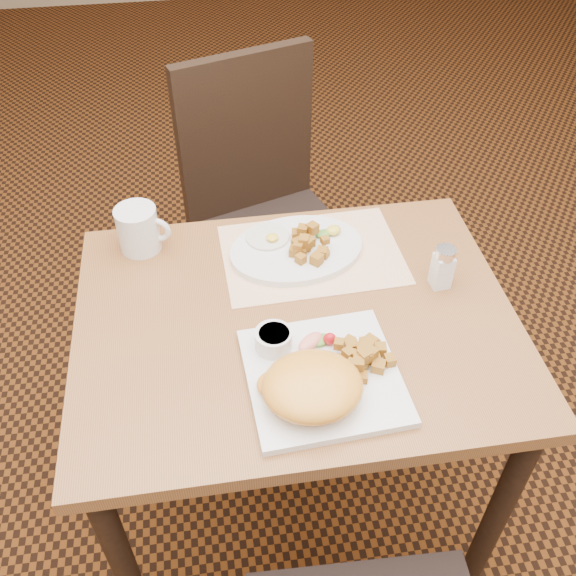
# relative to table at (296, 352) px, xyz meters

# --- Properties ---
(ground) EXTENTS (8.00, 8.00, 0.00)m
(ground) POSITION_rel_table_xyz_m (0.00, 0.00, -0.64)
(ground) COLOR black
(ground) RESTS_ON ground
(table) EXTENTS (0.90, 0.70, 0.75)m
(table) POSITION_rel_table_xyz_m (0.00, 0.00, 0.00)
(table) COLOR #92592D
(table) RESTS_ON ground
(chair_far) EXTENTS (0.53, 0.54, 0.97)m
(chair_far) POSITION_rel_table_xyz_m (0.01, 0.68, -0.10)
(chair_far) COLOR black
(chair_far) RESTS_ON ground
(placemat) EXTENTS (0.41, 0.29, 0.00)m
(placemat) POSITION_rel_table_xyz_m (0.07, 0.19, 0.11)
(placemat) COLOR white
(placemat) RESTS_ON table
(plate_square) EXTENTS (0.30, 0.30, 0.02)m
(plate_square) POSITION_rel_table_xyz_m (0.02, -0.17, 0.12)
(plate_square) COLOR silver
(plate_square) RESTS_ON table
(plate_oval) EXTENTS (0.34, 0.27, 0.02)m
(plate_oval) POSITION_rel_table_xyz_m (0.03, 0.20, 0.12)
(plate_oval) COLOR silver
(plate_oval) RESTS_ON placemat
(hollandaise_mound) EXTENTS (0.19, 0.16, 0.07)m
(hollandaise_mound) POSITION_rel_table_xyz_m (-0.01, -0.22, 0.16)
(hollandaise_mound) COLOR #FAA731
(hollandaise_mound) RESTS_ON plate_square
(ramekin) EXTENTS (0.07, 0.07, 0.04)m
(ramekin) POSITION_rel_table_xyz_m (-0.06, -0.09, 0.15)
(ramekin) COLOR silver
(ramekin) RESTS_ON plate_square
(garnish_sq) EXTENTS (0.08, 0.06, 0.03)m
(garnish_sq) POSITION_rel_table_xyz_m (0.03, -0.09, 0.14)
(garnish_sq) COLOR #387223
(garnish_sq) RESTS_ON plate_square
(fried_egg) EXTENTS (0.10, 0.10, 0.02)m
(fried_egg) POSITION_rel_table_xyz_m (-0.03, 0.24, 0.13)
(fried_egg) COLOR white
(fried_egg) RESTS_ON plate_oval
(garnish_ov) EXTENTS (0.07, 0.04, 0.02)m
(garnish_ov) POSITION_rel_table_xyz_m (0.11, 0.23, 0.14)
(garnish_ov) COLOR #387223
(garnish_ov) RESTS_ON plate_oval
(salt_shaker) EXTENTS (0.05, 0.05, 0.10)m
(salt_shaker) POSITION_rel_table_xyz_m (0.32, 0.05, 0.16)
(salt_shaker) COLOR white
(salt_shaker) RESTS_ON table
(coffee_mug) EXTENTS (0.12, 0.09, 0.11)m
(coffee_mug) POSITION_rel_table_xyz_m (-0.31, 0.27, 0.16)
(coffee_mug) COLOR silver
(coffee_mug) RESTS_ON table
(home_fries_sq) EXTENTS (0.11, 0.11, 0.04)m
(home_fries_sq) POSITION_rel_table_xyz_m (0.10, -0.14, 0.14)
(home_fries_sq) COLOR #AD6F1B
(home_fries_sq) RESTS_ON plate_square
(home_fries_ov) EXTENTS (0.10, 0.12, 0.04)m
(home_fries_ov) POSITION_rel_table_xyz_m (0.05, 0.18, 0.14)
(home_fries_ov) COLOR #AD6F1B
(home_fries_ov) RESTS_ON plate_oval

